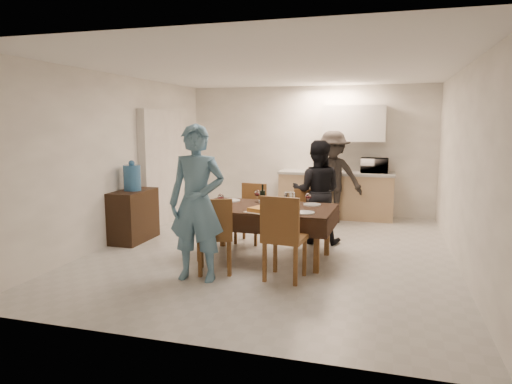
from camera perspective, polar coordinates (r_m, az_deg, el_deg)
floor at (r=6.78m, az=2.23°, el=-7.31°), size 5.00×6.00×0.02m
ceiling at (r=6.56m, az=2.36°, el=15.09°), size 5.00×6.00×0.02m
wall_back at (r=9.47m, az=6.66°, el=5.19°), size 5.00×0.02×2.60m
wall_front at (r=3.72m, az=-8.85°, el=-0.17°), size 5.00×0.02×2.60m
wall_left at (r=7.54m, az=-16.54°, el=4.01°), size 0.02×6.00×2.60m
wall_right at (r=6.42m, az=24.52°, el=2.84°), size 0.02×6.00×2.60m
stub_partition at (r=8.55m, az=-11.69°, el=3.02°), size 0.15×1.40×2.10m
kitchen_base_cabinet at (r=9.17m, az=9.93°, el=-0.47°), size 2.20×0.60×0.86m
kitchen_worktop at (r=9.11m, az=10.01°, el=2.36°), size 2.24×0.64×0.05m
upper_cabinet at (r=9.17m, az=12.15°, el=8.38°), size 1.20×0.34×0.70m
dining_table at (r=6.25m, az=1.14°, el=-2.14°), size 1.89×1.14×0.73m
chair_near_left at (r=5.63m, az=-5.54°, el=-4.49°), size 0.56×0.58×0.52m
chair_near_right at (r=5.35m, az=3.45°, el=-4.69°), size 0.51×0.51×0.56m
chair_far_left at (r=7.02m, az=-1.01°, el=-2.06°), size 0.45×0.45×0.49m
chair_far_right at (r=6.83m, az=6.25°, el=-2.71°), size 0.46×0.46×0.46m
console at (r=7.50m, az=-15.04°, el=-2.87°), size 0.44×0.87×0.81m
water_jug at (r=7.41m, az=-15.22°, el=1.72°), size 0.27×0.27×0.40m
wine_bottle at (r=6.28m, az=0.82°, el=-0.38°), size 0.08×0.08×0.30m
water_pitcher at (r=6.09m, az=4.20°, el=-1.07°), size 0.14×0.14×0.22m
savoury_tart at (r=5.85m, az=1.12°, el=-2.27°), size 0.54×0.47×0.06m
salad_bowl at (r=6.34m, az=4.18°, el=-1.41°), size 0.16×0.16×0.06m
mushroom_dish at (r=6.52m, az=1.35°, el=-1.23°), size 0.21×0.21×0.04m
wine_glass_a at (r=6.16m, az=-4.41°, el=-1.09°), size 0.09×0.09×0.19m
wine_glass_b at (r=6.35m, az=6.53°, el=-0.90°), size 0.08×0.08×0.18m
wine_glass_c at (r=6.56m, az=0.13°, el=-0.52°), size 0.08×0.08×0.18m
plate_near_left at (r=6.14m, az=-5.01°, el=-1.97°), size 0.26×0.26×0.02m
plate_near_right at (r=5.82m, az=6.09°, el=-2.58°), size 0.26×0.26×0.01m
plate_far_left at (r=6.70m, az=-3.16°, el=-1.06°), size 0.27×0.27×0.02m
plate_far_right at (r=6.41m, az=7.03°, el=-1.57°), size 0.24×0.24×0.01m
microwave at (r=9.05m, az=14.60°, el=3.22°), size 0.51×0.35×0.28m
person_near at (r=5.41m, az=-7.40°, el=-1.39°), size 0.70×0.49×1.86m
person_far at (r=7.13m, az=7.60°, el=0.01°), size 0.82×0.66×1.60m
person_kitchen at (r=8.67m, az=9.52°, el=1.87°), size 1.11×0.64×1.71m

